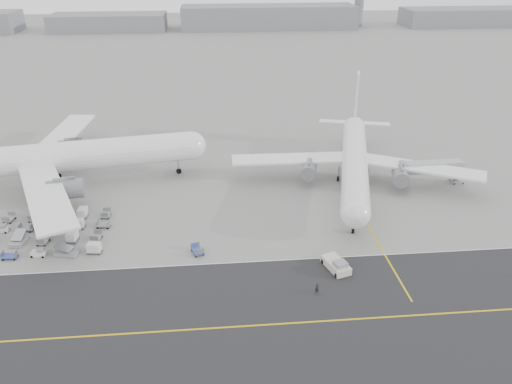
{
  "coord_description": "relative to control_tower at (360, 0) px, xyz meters",
  "views": [
    {
      "loc": [
        1.07,
        -72.28,
        48.05
      ],
      "look_at": [
        8.92,
        12.0,
        6.08
      ],
      "focal_mm": 35.0,
      "sensor_mm": 36.0,
      "label": 1
    }
  ],
  "objects": [
    {
      "name": "control_tower",
      "position": [
        0.0,
        0.0,
        0.0
      ],
      "size": [
        7.0,
        7.0,
        31.25
      ],
      "color": "gray",
      "rests_on": "ground"
    },
    {
      "name": "ground",
      "position": [
        -100.0,
        -265.0,
        -16.25
      ],
      "size": [
        700.0,
        700.0,
        0.0
      ],
      "primitive_type": "plane",
      "color": "gray",
      "rests_on": "ground"
    },
    {
      "name": "airliner_a",
      "position": [
        -133.32,
        -233.37,
        -9.6
      ],
      "size": [
        66.72,
        65.54,
        23.13
      ],
      "rotation": [
        0.0,
        0.0,
        1.72
      ],
      "color": "white",
      "rests_on": "ground"
    },
    {
      "name": "jet_bridge",
      "position": [
        -50.74,
        -240.37,
        -12.37
      ],
      "size": [
        14.78,
        3.21,
        5.57
      ],
      "rotation": [
        0.0,
        0.0,
        0.03
      ],
      "color": "gray",
      "rests_on": "ground"
    },
    {
      "name": "ground_crew_a",
      "position": [
        -83.87,
        -276.63,
        -15.3
      ],
      "size": [
        0.79,
        0.63,
        1.9
      ],
      "primitive_type": "imported",
      "rotation": [
        0.0,
        0.0,
        0.28
      ],
      "color": "black",
      "rests_on": "ground"
    },
    {
      "name": "taxiway",
      "position": [
        -94.98,
        -282.98,
        -16.24
      ],
      "size": [
        220.0,
        59.0,
        0.03
      ],
      "color": "#28282B",
      "rests_on": "ground"
    },
    {
      "name": "horizon_buildings",
      "position": [
        -70.0,
        -5.0,
        -16.25
      ],
      "size": [
        520.0,
        28.0,
        28.0
      ],
      "primitive_type": null,
      "color": "gray",
      "rests_on": "ground"
    },
    {
      "name": "stray_dolly",
      "position": [
        -102.28,
        -263.77,
        -16.25
      ],
      "size": [
        2.43,
        3.02,
        1.62
      ],
      "primitive_type": null,
      "rotation": [
        0.0,
        0.0,
        0.36
      ],
      "color": "silver",
      "rests_on": "ground"
    },
    {
      "name": "airliner_b",
      "position": [
        -67.77,
        -237.98,
        -10.69
      ],
      "size": [
        53.58,
        54.78,
        19.31
      ],
      "rotation": [
        0.0,
        0.0,
        -0.26
      ],
      "color": "white",
      "rests_on": "ground"
    },
    {
      "name": "pushback_tug",
      "position": [
        -79.42,
        -270.66,
        -15.39
      ],
      "size": [
        4.26,
        7.45,
        2.11
      ],
      "rotation": [
        0.0,
        0.0,
        0.31
      ],
      "color": "beige",
      "rests_on": "ground"
    },
    {
      "name": "gse_cluster",
      "position": [
        -129.66,
        -255.46,
        -16.25
      ],
      "size": [
        28.82,
        24.2,
        1.93
      ],
      "primitive_type": null,
      "rotation": [
        0.0,
        0.0,
        -0.14
      ],
      "color": "gray",
      "rests_on": "ground"
    }
  ]
}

